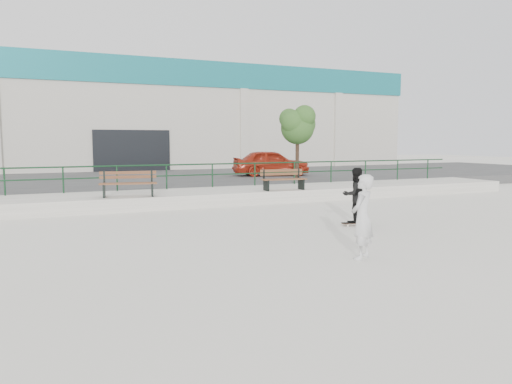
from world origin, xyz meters
name	(u,v)px	position (x,y,z in m)	size (l,w,h in m)	color
ground	(328,251)	(0.00, 0.00, 0.00)	(120.00, 120.00, 0.00)	beige
ledge	(200,197)	(0.00, 9.50, 0.25)	(30.00, 3.00, 0.50)	#B6B3A6
parking_strip	(153,181)	(0.00, 18.00, 0.25)	(60.00, 14.00, 0.50)	#3C3C3C
railing	(190,171)	(0.00, 10.80, 1.24)	(28.00, 0.06, 1.03)	#153B20
commercial_building	(113,114)	(0.00, 31.99, 4.58)	(44.20, 16.33, 8.00)	beige
bench_left	(128,184)	(-2.93, 8.65, 0.96)	(2.07, 0.94, 0.92)	brown
bench_right	(283,180)	(3.23, 8.47, 0.92)	(1.89, 0.65, 0.86)	brown
tree	(298,124)	(6.54, 13.28, 3.35)	(2.14, 1.90, 3.80)	#402920
red_car	(271,163)	(6.41, 16.18, 1.24)	(1.75, 4.34, 1.48)	#A52614
skateboard	(355,223)	(2.59, 2.62, 0.07)	(0.80, 0.35, 0.09)	black
standing_skater	(355,195)	(2.59, 2.62, 0.91)	(0.79, 0.61, 1.62)	black
seated_skater	(362,217)	(0.27, -0.91, 0.90)	(0.66, 0.43, 1.80)	silver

